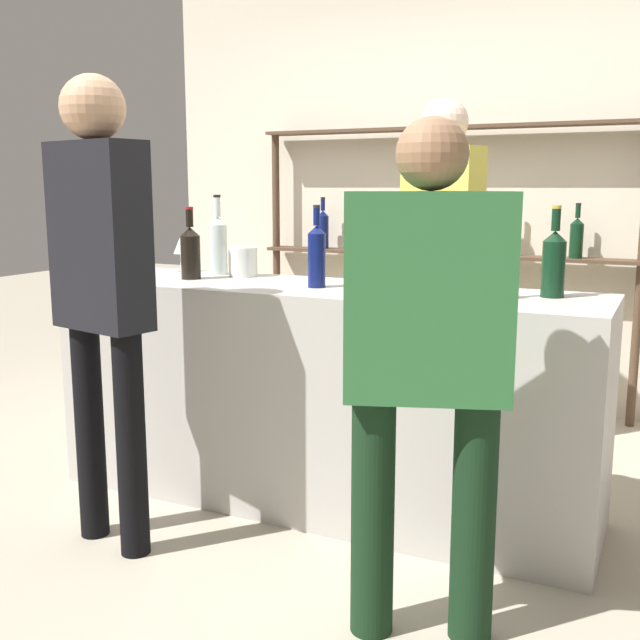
# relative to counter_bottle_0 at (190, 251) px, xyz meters

# --- Properties ---
(ground_plane) EXTENTS (16.00, 16.00, 0.00)m
(ground_plane) POSITION_rel_counter_bottle_0_xyz_m (0.64, 0.02, -1.08)
(ground_plane) COLOR #B2A893
(bar_counter) EXTENTS (2.33, 0.60, 0.95)m
(bar_counter) POSITION_rel_counter_bottle_0_xyz_m (0.64, 0.02, -0.60)
(bar_counter) COLOR #B7B2AD
(bar_counter) RESTS_ON ground_plane
(back_wall) EXTENTS (3.93, 0.12, 2.80)m
(back_wall) POSITION_rel_counter_bottle_0_xyz_m (0.64, 1.92, 0.32)
(back_wall) COLOR beige
(back_wall) RESTS_ON ground_plane
(back_shelf) EXTENTS (2.37, 0.18, 1.72)m
(back_shelf) POSITION_rel_counter_bottle_0_xyz_m (0.64, 1.74, 0.08)
(back_shelf) COLOR #4C3828
(back_shelf) RESTS_ON ground_plane
(counter_bottle_0) EXTENTS (0.09, 0.09, 0.32)m
(counter_bottle_0) POSITION_rel_counter_bottle_0_xyz_m (0.00, 0.00, 0.00)
(counter_bottle_0) COLOR black
(counter_bottle_0) RESTS_ON bar_counter
(counter_bottle_1) EXTENTS (0.09, 0.09, 0.34)m
(counter_bottle_1) POSITION_rel_counter_bottle_0_xyz_m (1.56, 0.12, 0.01)
(counter_bottle_1) COLOR black
(counter_bottle_1) RESTS_ON bar_counter
(counter_bottle_2) EXTENTS (0.07, 0.07, 0.34)m
(counter_bottle_2) POSITION_rel_counter_bottle_0_xyz_m (0.63, -0.01, 0.01)
(counter_bottle_2) COLOR #0F1956
(counter_bottle_2) RESTS_ON bar_counter
(counter_bottle_3) EXTENTS (0.08, 0.08, 0.34)m
(counter_bottle_3) POSITION_rel_counter_bottle_0_xyz_m (1.34, -0.06, 0.00)
(counter_bottle_3) COLOR silver
(counter_bottle_3) RESTS_ON bar_counter
(counter_bottle_4) EXTENTS (0.09, 0.09, 0.33)m
(counter_bottle_4) POSITION_rel_counter_bottle_0_xyz_m (0.88, 0.02, 0.00)
(counter_bottle_4) COLOR black
(counter_bottle_4) RESTS_ON bar_counter
(counter_bottle_5) EXTENTS (0.08, 0.08, 0.37)m
(counter_bottle_5) POSITION_rel_counter_bottle_0_xyz_m (0.01, 0.21, 0.02)
(counter_bottle_5) COLOR silver
(counter_bottle_5) RESTS_ON bar_counter
(wine_glass) EXTENTS (0.07, 0.07, 0.17)m
(wine_glass) POSITION_rel_counter_bottle_0_xyz_m (-0.21, 0.21, -0.00)
(wine_glass) COLOR silver
(wine_glass) RESTS_ON bar_counter
(ice_bucket) EXTENTS (0.19, 0.19, 0.23)m
(ice_bucket) POSITION_rel_counter_bottle_0_xyz_m (1.18, 0.10, -0.01)
(ice_bucket) COLOR #B2B2B7
(ice_bucket) RESTS_ON bar_counter
(cork_jar) EXTENTS (0.13, 0.13, 0.13)m
(cork_jar) POSITION_rel_counter_bottle_0_xyz_m (0.16, 0.19, -0.06)
(cork_jar) COLOR silver
(cork_jar) RESTS_ON bar_counter
(customer_right) EXTENTS (0.51, 0.35, 1.56)m
(customer_right) POSITION_rel_counter_bottle_0_xyz_m (1.34, -0.73, -0.18)
(customer_right) COLOR black
(customer_right) RESTS_ON ground_plane
(server_behind_counter) EXTENTS (0.43, 0.27, 1.79)m
(server_behind_counter) POSITION_rel_counter_bottle_0_xyz_m (0.89, 0.89, 0.01)
(server_behind_counter) COLOR brown
(server_behind_counter) RESTS_ON ground_plane
(customer_left) EXTENTS (0.42, 0.25, 1.75)m
(customer_left) POSITION_rel_counter_bottle_0_xyz_m (0.09, -0.68, -0.02)
(customer_left) COLOR black
(customer_left) RESTS_ON ground_plane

